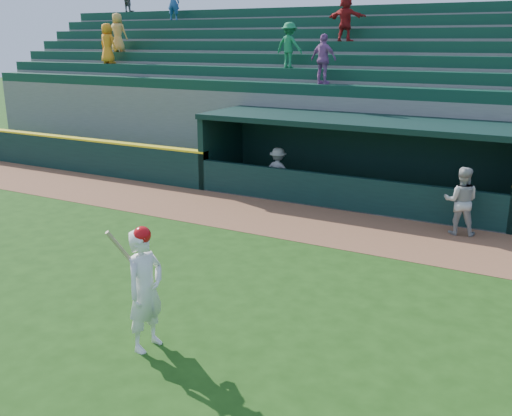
# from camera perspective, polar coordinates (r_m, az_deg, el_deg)

# --- Properties ---
(ground) EXTENTS (120.00, 120.00, 0.00)m
(ground) POSITION_cam_1_polar(r_m,az_deg,el_deg) (11.04, -4.01, -8.57)
(ground) COLOR #1C4110
(ground) RESTS_ON ground
(warning_track) EXTENTS (40.00, 3.00, 0.01)m
(warning_track) POSITION_cam_1_polar(r_m,az_deg,el_deg) (15.11, 5.98, -1.60)
(warning_track) COLOR brown
(warning_track) RESTS_ON ground
(field_wall_left) EXTENTS (15.50, 0.30, 1.20)m
(field_wall_left) POSITION_cam_1_polar(r_m,az_deg,el_deg) (23.51, -21.06, 5.40)
(field_wall_left) COLOR black
(field_wall_left) RESTS_ON ground
(wall_stripe_left) EXTENTS (15.50, 0.32, 0.06)m
(wall_stripe_left) POSITION_cam_1_polar(r_m,az_deg,el_deg) (23.41, -21.22, 6.91)
(wall_stripe_left) COLOR yellow
(wall_stripe_left) RESTS_ON field_wall_left
(dugout_player_front) EXTENTS (0.93, 0.78, 1.71)m
(dugout_player_front) POSITION_cam_1_polar(r_m,az_deg,el_deg) (14.91, 19.81, 0.67)
(dugout_player_front) COLOR #ADADA7
(dugout_player_front) RESTS_ON ground
(dugout_player_inside) EXTENTS (0.98, 0.60, 1.48)m
(dugout_player_inside) POSITION_cam_1_polar(r_m,az_deg,el_deg) (17.78, 2.21, 3.69)
(dugout_player_inside) COLOR #A6A5A0
(dugout_player_inside) RESTS_ON ground
(dugout) EXTENTS (9.40, 2.80, 2.46)m
(dugout) POSITION_cam_1_polar(r_m,az_deg,el_deg) (17.60, 10.03, 5.38)
(dugout) COLOR slate
(dugout) RESTS_ON ground
(stands) EXTENTS (34.50, 6.25, 7.41)m
(stands) POSITION_cam_1_polar(r_m,az_deg,el_deg) (21.79, 14.04, 9.99)
(stands) COLOR slate
(stands) RESTS_ON ground
(batter_at_plate) EXTENTS (0.58, 0.82, 2.02)m
(batter_at_plate) POSITION_cam_1_polar(r_m,az_deg,el_deg) (8.99, -11.03, -7.92)
(batter_at_plate) COLOR white
(batter_at_plate) RESTS_ON ground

